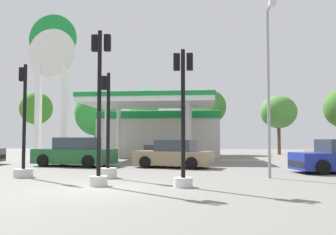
{
  "coord_description": "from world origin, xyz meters",
  "views": [
    {
      "loc": [
        3.4,
        -11.57,
        1.59
      ],
      "look_at": [
        0.65,
        14.4,
        3.06
      ],
      "focal_mm": 39.79,
      "sensor_mm": 36.0,
      "label": 1
    }
  ],
  "objects": [
    {
      "name": "corner_streetlamp",
      "position": [
        5.88,
        3.58,
        4.14
      ],
      "size": [
        0.24,
        1.48,
        6.88
      ],
      "color": "gray",
      "rests_on": "ground"
    },
    {
      "name": "car_1",
      "position": [
        1.56,
        8.72,
        0.68
      ],
      "size": [
        4.49,
        2.71,
        1.5
      ],
      "color": "black",
      "rests_on": "ground"
    },
    {
      "name": "ground_plane",
      "position": [
        0.0,
        0.0,
        0.0
      ],
      "size": [
        90.0,
        90.0,
        0.0
      ],
      "primitive_type": "plane",
      "color": "slate",
      "rests_on": "ground"
    },
    {
      "name": "tree_1",
      "position": [
        -8.53,
        27.41,
        4.31
      ],
      "size": [
        4.58,
        4.58,
        6.74
      ],
      "color": "brown",
      "rests_on": "ground"
    },
    {
      "name": "traffic_signal_3",
      "position": [
        2.61,
        0.69,
        1.86
      ],
      "size": [
        0.65,
        0.67,
        4.55
      ],
      "color": "silver",
      "rests_on": "ground"
    },
    {
      "name": "car_4",
      "position": [
        -4.15,
        9.1,
        0.74
      ],
      "size": [
        4.87,
        2.78,
        1.64
      ],
      "color": "black",
      "rests_on": "ground"
    },
    {
      "name": "traffic_signal_0",
      "position": [
        -0.63,
        3.2,
        1.09
      ],
      "size": [
        0.73,
        0.73,
        4.27
      ],
      "color": "silver",
      "rests_on": "ground"
    },
    {
      "name": "gas_station",
      "position": [
        -0.77,
        20.96,
        2.29
      ],
      "size": [
        10.38,
        12.58,
        4.69
      ],
      "color": "beige",
      "rests_on": "ground"
    },
    {
      "name": "tree_0",
      "position": [
        -15.18,
        27.1,
        4.87
      ],
      "size": [
        3.53,
        3.53,
        6.66
      ],
      "color": "brown",
      "rests_on": "ground"
    },
    {
      "name": "station_pole_sign",
      "position": [
        -9.4,
        17.86,
        7.59
      ],
      "size": [
        4.08,
        0.56,
        11.95
      ],
      "color": "white",
      "rests_on": "ground"
    },
    {
      "name": "tree_2",
      "position": [
        -2.95,
        25.5,
        5.09
      ],
      "size": [
        3.25,
        3.25,
        6.57
      ],
      "color": "brown",
      "rests_on": "ground"
    },
    {
      "name": "traffic_signal_2",
      "position": [
        -4.13,
        3.04,
        1.21
      ],
      "size": [
        0.77,
        0.77,
        4.66
      ],
      "color": "silver",
      "rests_on": "ground"
    },
    {
      "name": "tree_4",
      "position": [
        10.48,
        26.37,
        4.21
      ],
      "size": [
        3.59,
        3.59,
        5.87
      ],
      "color": "brown",
      "rests_on": "ground"
    },
    {
      "name": "tree_3",
      "position": [
        3.51,
        25.96,
        4.75
      ],
      "size": [
        3.58,
        3.58,
        6.52
      ],
      "color": "brown",
      "rests_on": "ground"
    },
    {
      "name": "traffic_signal_1",
      "position": [
        -0.24,
        0.7,
        2.2
      ],
      "size": [
        0.65,
        0.66,
        5.27
      ],
      "color": "silver",
      "rests_on": "ground"
    }
  ]
}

